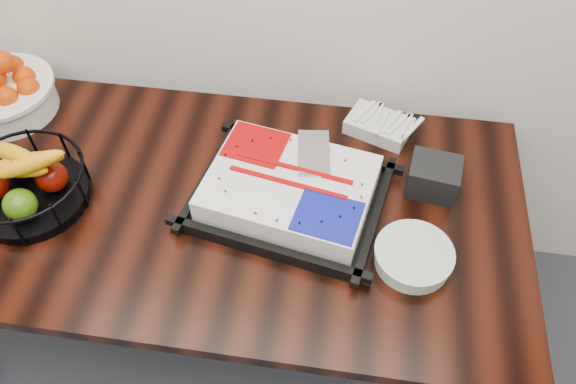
# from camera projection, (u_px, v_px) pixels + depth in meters

# --- Properties ---
(table) EXTENTS (1.80, 0.90, 0.75)m
(table) POSITION_uv_depth(u_px,v_px,m) (212.00, 217.00, 1.68)
(table) COLOR black
(table) RESTS_ON ground
(cake_tray) EXTENTS (0.58, 0.49, 0.11)m
(cake_tray) POSITION_uv_depth(u_px,v_px,m) (290.00, 191.00, 1.57)
(cake_tray) COLOR black
(cake_tray) RESTS_ON table
(tangerine_bowl) EXTENTS (0.33, 0.33, 0.21)m
(tangerine_bowl) POSITION_uv_depth(u_px,v_px,m) (0.00, 88.00, 1.78)
(tangerine_bowl) COLOR white
(tangerine_bowl) RESTS_ON table
(fruit_basket) EXTENTS (0.34, 0.34, 0.18)m
(fruit_basket) POSITION_uv_depth(u_px,v_px,m) (25.00, 183.00, 1.55)
(fruit_basket) COLOR black
(fruit_basket) RESTS_ON table
(plate_stack) EXTENTS (0.21, 0.21, 0.05)m
(plate_stack) POSITION_uv_depth(u_px,v_px,m) (413.00, 257.00, 1.46)
(plate_stack) COLOR white
(plate_stack) RESTS_ON table
(fork_bag) EXTENTS (0.23, 0.19, 0.06)m
(fork_bag) POSITION_uv_depth(u_px,v_px,m) (379.00, 125.00, 1.76)
(fork_bag) COLOR silver
(fork_bag) RESTS_ON table
(napkin_box) EXTENTS (0.16, 0.14, 0.10)m
(napkin_box) POSITION_uv_depth(u_px,v_px,m) (434.00, 177.00, 1.60)
(napkin_box) COLOR black
(napkin_box) RESTS_ON table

